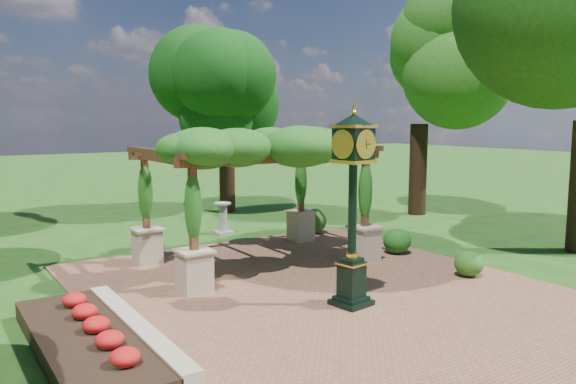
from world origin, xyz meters
TOP-DOWN VIEW (x-y plane):
  - ground at (0.00, 0.00)m, footprint 120.00×120.00m
  - brick_plaza at (0.00, 1.00)m, footprint 10.00×12.00m
  - border_wall at (-4.60, 0.50)m, footprint 0.35×5.00m
  - flower_bed at (-5.50, 0.50)m, footprint 1.50×5.00m
  - pedestal_clock at (-0.10, -0.12)m, footprint 0.93×0.93m
  - pergola at (0.08, 4.20)m, footprint 6.07×3.84m
  - sundial at (1.13, 8.35)m, footprint 0.64×0.64m
  - shrub_front at (3.82, -0.05)m, footprint 0.82×0.82m
  - shrub_mid at (4.05, 2.74)m, footprint 0.95×0.95m
  - shrub_back at (3.72, 6.55)m, footprint 1.23×1.23m
  - tree_north at (3.46, 12.51)m, footprint 4.02×4.02m
  - tree_east_far at (9.91, 7.54)m, footprint 4.59×4.59m

SIDE VIEW (x-z plane):
  - ground at x=0.00m, z-range 0.00..0.00m
  - brick_plaza at x=0.00m, z-range 0.00..0.04m
  - flower_bed at x=-5.50m, z-range 0.00..0.36m
  - border_wall at x=-4.60m, z-range 0.00..0.40m
  - shrub_front at x=3.82m, z-range 0.04..0.69m
  - shrub_mid at x=4.05m, z-range 0.04..0.78m
  - shrub_back at x=3.72m, z-range 0.04..0.92m
  - sundial at x=1.13m, z-range -0.07..1.04m
  - pedestal_clock at x=-0.10m, z-range 0.41..4.58m
  - pergola at x=0.08m, z-range 1.22..5.02m
  - tree_north at x=3.46m, z-range 1.38..8.82m
  - tree_east_far at x=9.91m, z-range 1.83..11.69m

